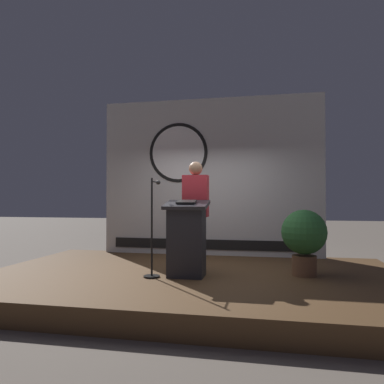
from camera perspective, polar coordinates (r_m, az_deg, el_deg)
The scene contains 7 objects.
ground_plane at distance 5.86m, azimuth -0.02°, elevation -15.37°, with size 40.00×40.00×0.00m, color #6B6056.
stage_platform at distance 5.82m, azimuth -0.02°, elevation -13.94°, with size 6.40×4.00×0.30m, color brown.
banner_display at distance 7.51m, azimuth 2.64°, elevation 2.43°, with size 4.50×0.12×3.21m.
podium at distance 5.44m, azimuth -0.85°, elevation -7.31°, with size 0.64×0.50×1.13m.
speaker_person at distance 5.88m, azimuth 0.57°, elevation -3.54°, with size 0.40×0.26×1.75m.
microphone_stand at distance 5.47m, azimuth -6.15°, elevation -7.83°, with size 0.24×0.47×1.45m.
potted_plant at distance 5.76m, azimuth 17.08°, elevation -6.55°, with size 0.67×0.67×0.99m.
Camera 1 is at (1.13, -5.56, 1.45)m, focal length 34.20 mm.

